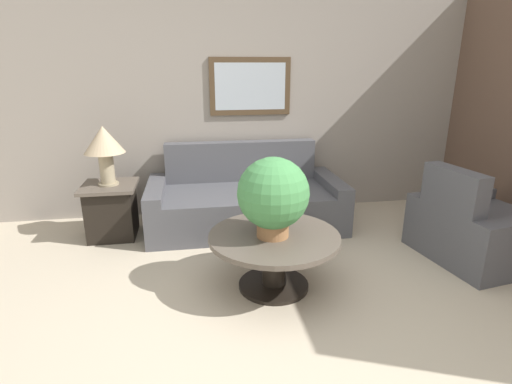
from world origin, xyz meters
The scene contains 8 objects.
ground_plane centered at (0.00, 0.00, 0.00)m, with size 20.00×20.00×0.00m, color #BCAD93.
wall_back centered at (0.00, 2.73, 1.30)m, with size 7.09×0.09×2.60m.
couch_main centered at (-0.15, 2.20, 0.27)m, with size 2.09×0.99×0.88m.
armchair centered at (1.86, 1.08, 0.27)m, with size 1.09×1.11×0.88m.
coffee_table centered at (-0.10, 0.86, 0.33)m, with size 1.03×1.03×0.46m.
side_table centered at (-1.56, 2.12, 0.29)m, with size 0.54×0.54×0.56m.
table_lamp centered at (-1.56, 2.12, 0.98)m, with size 0.39×0.39×0.59m.
potted_plant_on_table centered at (-0.12, 0.83, 0.79)m, with size 0.55×0.55×0.62m.
Camera 1 is at (-0.70, -1.94, 1.73)m, focal length 28.00 mm.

